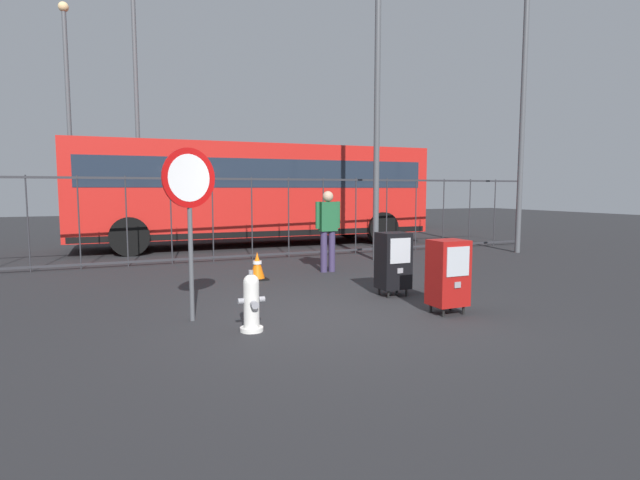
{
  "coord_description": "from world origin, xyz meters",
  "views": [
    {
      "loc": [
        -2.91,
        -6.12,
        1.71
      ],
      "look_at": [
        0.3,
        1.2,
        0.9
      ],
      "focal_mm": 28.27,
      "sensor_mm": 36.0,
      "label": 1
    }
  ],
  "objects_px": {
    "pedestrian": "(328,226)",
    "street_light_near_right": "(136,98)",
    "bus_near": "(256,189)",
    "street_light_near_left": "(524,89)",
    "fire_hydrant": "(251,303)",
    "street_light_far_right": "(378,51)",
    "bus_far": "(300,189)",
    "newspaper_box_secondary": "(393,260)",
    "stop_sign": "(190,198)",
    "newspaper_box_primary": "(448,273)",
    "traffic_cone": "(257,266)",
    "street_light_far_left": "(68,106)"
  },
  "relations": [
    {
      "from": "newspaper_box_secondary",
      "to": "street_light_near_right",
      "type": "relative_size",
      "value": 0.12
    },
    {
      "from": "traffic_cone",
      "to": "newspaper_box_secondary",
      "type": "bearing_deg",
      "value": -54.75
    },
    {
      "from": "street_light_near_right",
      "to": "newspaper_box_primary",
      "type": "bearing_deg",
      "value": -76.03
    },
    {
      "from": "newspaper_box_secondary",
      "to": "street_light_far_left",
      "type": "xyz_separation_m",
      "value": [
        -5.07,
        11.54,
        3.8
      ]
    },
    {
      "from": "fire_hydrant",
      "to": "street_light_far_right",
      "type": "height_order",
      "value": "street_light_far_right"
    },
    {
      "from": "newspaper_box_primary",
      "to": "newspaper_box_secondary",
      "type": "distance_m",
      "value": 1.31
    },
    {
      "from": "fire_hydrant",
      "to": "bus_near",
      "type": "bearing_deg",
      "value": 73.08
    },
    {
      "from": "fire_hydrant",
      "to": "street_light_near_left",
      "type": "relative_size",
      "value": 0.1
    },
    {
      "from": "newspaper_box_primary",
      "to": "pedestrian",
      "type": "bearing_deg",
      "value": 90.69
    },
    {
      "from": "bus_near",
      "to": "fire_hydrant",
      "type": "bearing_deg",
      "value": -105.2
    },
    {
      "from": "newspaper_box_primary",
      "to": "street_light_far_right",
      "type": "height_order",
      "value": "street_light_far_right"
    },
    {
      "from": "newspaper_box_secondary",
      "to": "street_light_far_right",
      "type": "height_order",
      "value": "street_light_far_right"
    },
    {
      "from": "newspaper_box_primary",
      "to": "street_light_far_right",
      "type": "distance_m",
      "value": 6.83
    },
    {
      "from": "newspaper_box_primary",
      "to": "stop_sign",
      "type": "relative_size",
      "value": 0.46
    },
    {
      "from": "traffic_cone",
      "to": "street_light_far_left",
      "type": "relative_size",
      "value": 0.07
    },
    {
      "from": "traffic_cone",
      "to": "street_light_near_left",
      "type": "distance_m",
      "value": 8.73
    },
    {
      "from": "stop_sign",
      "to": "bus_near",
      "type": "xyz_separation_m",
      "value": [
        3.33,
        8.29,
        0.11
      ]
    },
    {
      "from": "pedestrian",
      "to": "street_light_far_left",
      "type": "height_order",
      "value": "street_light_far_left"
    },
    {
      "from": "newspaper_box_primary",
      "to": "street_light_near_left",
      "type": "height_order",
      "value": "street_light_near_left"
    },
    {
      "from": "newspaper_box_secondary",
      "to": "bus_far",
      "type": "height_order",
      "value": "bus_far"
    },
    {
      "from": "newspaper_box_primary",
      "to": "traffic_cone",
      "type": "distance_m",
      "value": 3.94
    },
    {
      "from": "pedestrian",
      "to": "traffic_cone",
      "type": "bearing_deg",
      "value": -169.5
    },
    {
      "from": "bus_near",
      "to": "street_light_far_left",
      "type": "xyz_separation_m",
      "value": [
        -5.17,
        3.56,
        2.66
      ]
    },
    {
      "from": "stop_sign",
      "to": "street_light_near_right",
      "type": "distance_m",
      "value": 11.78
    },
    {
      "from": "traffic_cone",
      "to": "bus_near",
      "type": "bearing_deg",
      "value": 73.55
    },
    {
      "from": "bus_near",
      "to": "newspaper_box_secondary",
      "type": "bearing_deg",
      "value": -89.01
    },
    {
      "from": "fire_hydrant",
      "to": "traffic_cone",
      "type": "distance_m",
      "value": 3.49
    },
    {
      "from": "street_light_far_left",
      "to": "traffic_cone",
      "type": "bearing_deg",
      "value": -69.5
    },
    {
      "from": "traffic_cone",
      "to": "newspaper_box_primary",
      "type": "bearing_deg",
      "value": -65.15
    },
    {
      "from": "fire_hydrant",
      "to": "street_light_far_left",
      "type": "height_order",
      "value": "street_light_far_left"
    },
    {
      "from": "newspaper_box_secondary",
      "to": "street_light_near_left",
      "type": "height_order",
      "value": "street_light_near_left"
    },
    {
      "from": "street_light_near_left",
      "to": "street_light_near_right",
      "type": "xyz_separation_m",
      "value": [
        -9.07,
        7.67,
        0.36
      ]
    },
    {
      "from": "fire_hydrant",
      "to": "pedestrian",
      "type": "bearing_deg",
      "value": 53.65
    },
    {
      "from": "newspaper_box_primary",
      "to": "pedestrian",
      "type": "height_order",
      "value": "pedestrian"
    },
    {
      "from": "fire_hydrant",
      "to": "newspaper_box_primary",
      "type": "height_order",
      "value": "newspaper_box_primary"
    },
    {
      "from": "pedestrian",
      "to": "street_light_near_right",
      "type": "bearing_deg",
      "value": 109.6
    },
    {
      "from": "newspaper_box_primary",
      "to": "stop_sign",
      "type": "distance_m",
      "value": 3.59
    },
    {
      "from": "newspaper_box_secondary",
      "to": "street_light_far_right",
      "type": "bearing_deg",
      "value": 63.99
    },
    {
      "from": "stop_sign",
      "to": "pedestrian",
      "type": "height_order",
      "value": "stop_sign"
    },
    {
      "from": "bus_near",
      "to": "bus_far",
      "type": "bearing_deg",
      "value": 57.33
    },
    {
      "from": "fire_hydrant",
      "to": "newspaper_box_primary",
      "type": "distance_m",
      "value": 2.73
    },
    {
      "from": "fire_hydrant",
      "to": "street_light_near_right",
      "type": "xyz_separation_m",
      "value": [
        -0.37,
        12.14,
        4.33
      ]
    },
    {
      "from": "fire_hydrant",
      "to": "street_light_far_right",
      "type": "xyz_separation_m",
      "value": [
        4.45,
        4.75,
        4.56
      ]
    },
    {
      "from": "bus_far",
      "to": "newspaper_box_secondary",
      "type": "bearing_deg",
      "value": -103.56
    },
    {
      "from": "stop_sign",
      "to": "street_light_near_left",
      "type": "bearing_deg",
      "value": 21.77
    },
    {
      "from": "bus_near",
      "to": "bus_far",
      "type": "relative_size",
      "value": 1.0
    },
    {
      "from": "newspaper_box_secondary",
      "to": "bus_near",
      "type": "xyz_separation_m",
      "value": [
        0.1,
        7.98,
        1.14
      ]
    },
    {
      "from": "bus_near",
      "to": "street_light_near_left",
      "type": "distance_m",
      "value": 7.95
    },
    {
      "from": "fire_hydrant",
      "to": "street_light_near_right",
      "type": "bearing_deg",
      "value": 91.72
    },
    {
      "from": "newspaper_box_primary",
      "to": "street_light_near_right",
      "type": "xyz_separation_m",
      "value": [
        -3.08,
        12.38,
        4.11
      ]
    }
  ]
}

